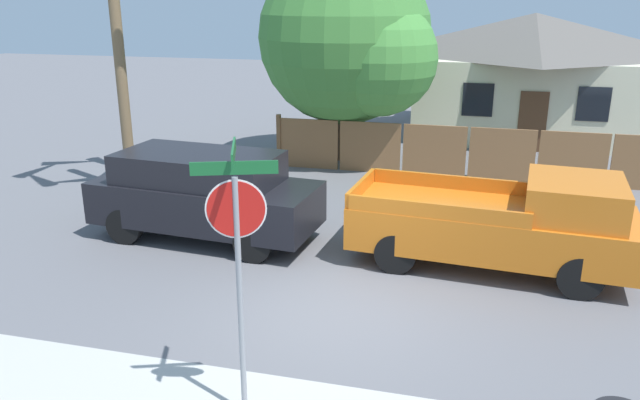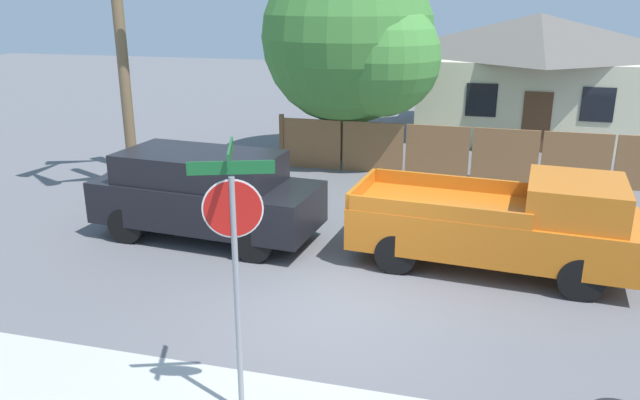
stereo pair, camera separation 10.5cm
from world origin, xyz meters
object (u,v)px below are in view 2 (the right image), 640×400
oak_tree (355,42)px  stop_sign (234,239)px  house (535,73)px  orange_pickup (504,223)px  red_suv (205,192)px

oak_tree → stop_sign: size_ratio=1.86×
house → stop_sign: (-4.29, -18.35, 0.06)m
orange_pickup → stop_sign: (-3.16, -5.35, 1.43)m
stop_sign → orange_pickup: bearing=39.5°
oak_tree → stop_sign: bearing=-84.3°
oak_tree → stop_sign: 12.65m
house → orange_pickup: house is taller
red_suv → stop_sign: 6.25m
house → red_suv: (-7.21, -12.98, -1.25)m
house → oak_tree: (-5.54, -5.83, 1.39)m
oak_tree → orange_pickup: oak_tree is taller
red_suv → stop_sign: bearing=-56.5°
house → oak_tree: size_ratio=1.36×
house → stop_sign: house is taller
oak_tree → orange_pickup: 8.86m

